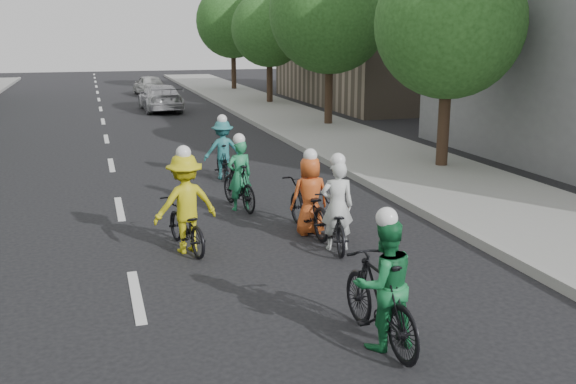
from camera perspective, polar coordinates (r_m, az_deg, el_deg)
name	(u,v)px	position (r m, az deg, el deg)	size (l,w,h in m)	color
ground	(136,296)	(9.67, -13.33, -9.00)	(120.00, 120.00, 0.00)	black
sidewalk_right	(365,149)	(21.03, 6.90, 3.85)	(4.00, 80.00, 0.15)	gray
curb_right	(309,151)	(20.33, 1.85, 3.64)	(0.18, 80.00, 0.18)	#999993
bldg_se	(399,28)	(36.80, 9.80, 14.14)	(10.00, 14.00, 8.00)	gray
tree_r_0	(449,24)	(18.06, 14.16, 14.31)	(4.00, 4.00, 5.97)	black
tree_r_1	(330,13)	(26.22, 3.74, 15.63)	(4.80, 4.80, 6.93)	black
tree_r_2	(269,29)	(34.78, -1.67, 14.30)	(4.00, 4.00, 5.97)	black
tree_r_3	(233,21)	(43.53, -4.93, 14.90)	(4.80, 4.80, 6.93)	black
cyclist_0	(335,218)	(11.32, 4.24, -2.29)	(0.89, 1.76, 1.73)	black
cyclist_1	(223,154)	(16.86, -5.84, 3.39)	(1.00, 1.56, 1.69)	black
cyclist_2	(239,182)	(13.86, -4.37, 0.86)	(0.78, 1.74, 1.67)	black
cyclist_3	(382,293)	(7.88, 8.33, -8.87)	(0.81, 1.90, 1.75)	black
cyclist_4	(309,203)	(12.14, 1.85, -0.99)	(0.76, 1.95, 1.65)	black
cyclist_5	(185,212)	(11.24, -9.10, -1.78)	(1.22, 1.78, 1.88)	black
follow_car_lead	(161,98)	(32.48, -11.27, 8.21)	(1.81, 4.46, 1.29)	silver
follow_car_trail	(149,85)	(41.03, -12.24, 9.28)	(1.50, 3.72, 1.27)	silver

